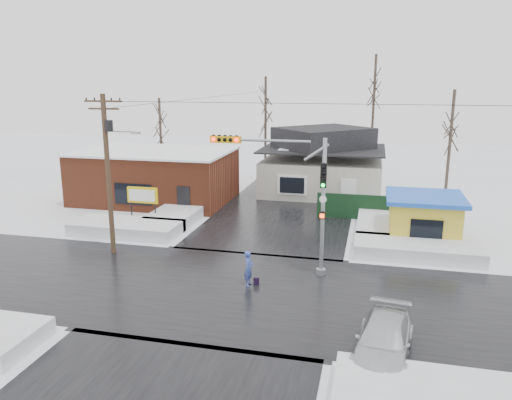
% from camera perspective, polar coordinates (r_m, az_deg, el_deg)
% --- Properties ---
extents(ground, '(120.00, 120.00, 0.00)m').
position_cam_1_polar(ground, '(24.09, -3.05, -10.26)').
color(ground, white).
rests_on(ground, ground).
extents(road_ns, '(10.00, 120.00, 0.02)m').
position_cam_1_polar(road_ns, '(24.09, -3.05, -10.24)').
color(road_ns, black).
rests_on(road_ns, ground).
extents(road_ew, '(120.00, 10.00, 0.02)m').
position_cam_1_polar(road_ew, '(24.09, -3.05, -10.24)').
color(road_ew, black).
rests_on(road_ew, ground).
extents(snowbank_nw, '(7.00, 3.00, 0.80)m').
position_cam_1_polar(snowbank_nw, '(33.35, -14.58, -3.09)').
color(snowbank_nw, white).
rests_on(snowbank_nw, ground).
extents(snowbank_ne, '(7.00, 3.00, 0.80)m').
position_cam_1_polar(snowbank_ne, '(29.73, 17.95, -5.38)').
color(snowbank_ne, white).
rests_on(snowbank_ne, ground).
extents(snowbank_nside_w, '(3.00, 8.00, 0.80)m').
position_cam_1_polar(snowbank_nside_w, '(36.89, -8.22, -1.17)').
color(snowbank_nside_w, white).
rests_on(snowbank_nside_w, ground).
extents(snowbank_nside_e, '(3.00, 8.00, 0.80)m').
position_cam_1_polar(snowbank_nside_e, '(34.39, 14.05, -2.55)').
color(snowbank_nside_e, white).
rests_on(snowbank_nside_e, ground).
extents(traffic_signal, '(6.05, 0.68, 7.00)m').
position_cam_1_polar(traffic_signal, '(24.92, 4.13, 1.53)').
color(traffic_signal, gray).
rests_on(traffic_signal, ground).
extents(utility_pole, '(3.15, 0.44, 9.00)m').
position_cam_1_polar(utility_pole, '(28.81, -16.48, 3.82)').
color(utility_pole, '#382619').
rests_on(utility_pole, ground).
extents(brick_building, '(12.20, 8.20, 4.12)m').
position_cam_1_polar(brick_building, '(41.65, -11.41, 2.77)').
color(brick_building, brown).
rests_on(brick_building, ground).
extents(marquee_sign, '(2.20, 0.21, 2.55)m').
position_cam_1_polar(marquee_sign, '(35.10, -12.84, 0.42)').
color(marquee_sign, black).
rests_on(marquee_sign, ground).
extents(house, '(10.40, 8.40, 5.76)m').
position_cam_1_polar(house, '(43.89, 7.63, 4.19)').
color(house, beige).
rests_on(house, ground).
extents(kiosk, '(4.60, 4.60, 2.88)m').
position_cam_1_polar(kiosk, '(32.32, 18.61, -1.94)').
color(kiosk, gold).
rests_on(kiosk, ground).
extents(fence, '(8.00, 0.12, 1.80)m').
position_cam_1_polar(fence, '(36.19, 13.30, -0.88)').
color(fence, black).
rests_on(fence, ground).
extents(tree_far_left, '(3.00, 3.00, 10.00)m').
position_cam_1_polar(tree_far_left, '(48.24, 1.10, 11.53)').
color(tree_far_left, '#332821').
rests_on(tree_far_left, ground).
extents(tree_far_mid, '(3.00, 3.00, 12.00)m').
position_cam_1_polar(tree_far_mid, '(49.09, 13.42, 13.06)').
color(tree_far_mid, '#332821').
rests_on(tree_far_mid, ground).
extents(tree_far_right, '(3.00, 3.00, 9.00)m').
position_cam_1_polar(tree_far_right, '(41.55, 21.55, 9.14)').
color(tree_far_right, '#332821').
rests_on(tree_far_right, ground).
extents(tree_far_west, '(3.00, 3.00, 8.00)m').
position_cam_1_polar(tree_far_west, '(49.58, -10.94, 9.50)').
color(tree_far_west, '#332821').
rests_on(tree_far_west, ground).
extents(pedestrian, '(0.48, 0.67, 1.74)m').
position_cam_1_polar(pedestrian, '(24.26, -0.84, -7.85)').
color(pedestrian, '#384B9E').
rests_on(pedestrian, ground).
extents(car, '(2.46, 4.84, 1.35)m').
position_cam_1_polar(car, '(19.03, 14.35, -15.35)').
color(car, silver).
rests_on(car, ground).
extents(shopping_bag, '(0.30, 0.19, 0.35)m').
position_cam_1_polar(shopping_bag, '(24.57, 0.03, -9.31)').
color(shopping_bag, black).
rests_on(shopping_bag, ground).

